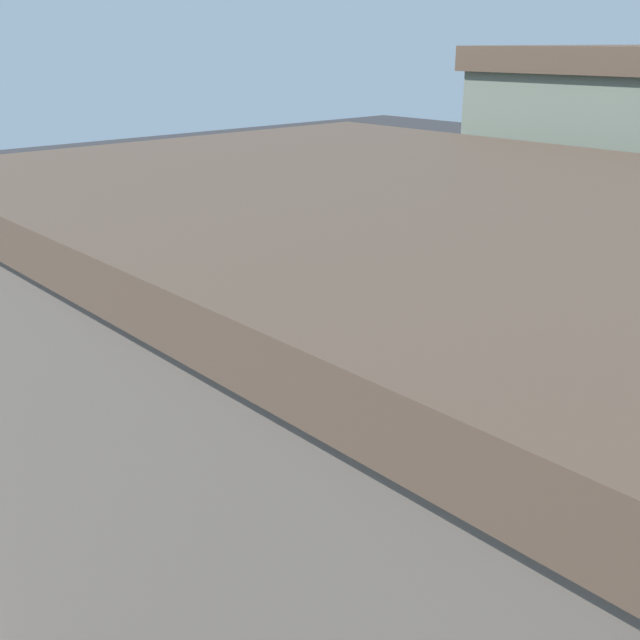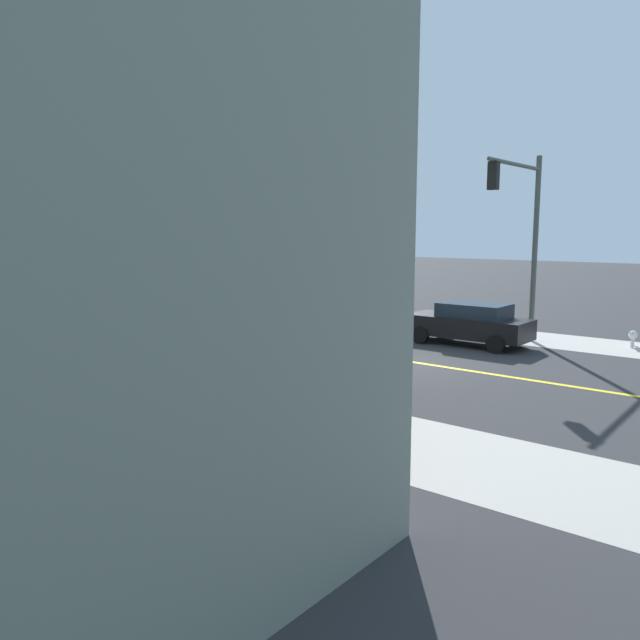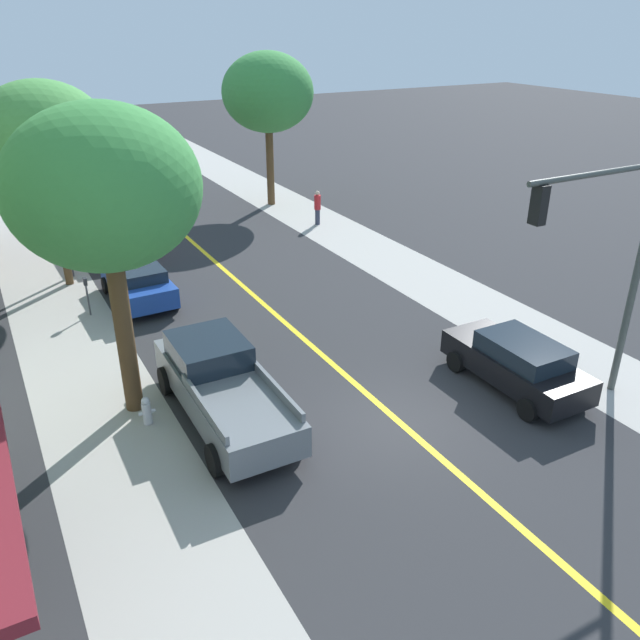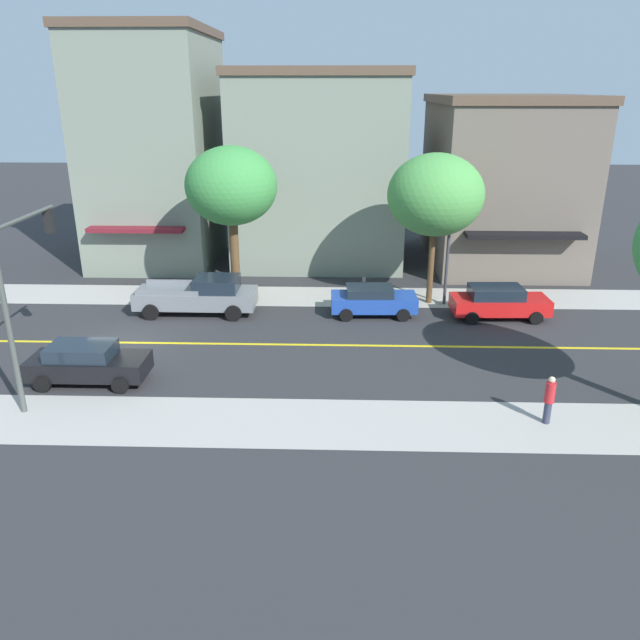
{
  "view_description": "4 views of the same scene",
  "coord_description": "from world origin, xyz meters",
  "px_view_note": "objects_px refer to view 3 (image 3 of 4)",
  "views": [
    {
      "loc": [
        -20.7,
        26.68,
        11.94
      ],
      "look_at": [
        -0.03,
        8.02,
        1.46
      ],
      "focal_mm": 41.68,
      "sensor_mm": 36.0,
      "label": 1
    },
    {
      "loc": [
        -17.03,
        -9.99,
        4.21
      ],
      "look_at": [
        -0.19,
        3.64,
        1.06
      ],
      "focal_mm": 34.65,
      "sensor_mm": 36.0,
      "label": 2
    },
    {
      "loc": [
        -8.66,
        -11.45,
        9.77
      ],
      "look_at": [
        0.07,
        4.5,
        1.1
      ],
      "focal_mm": 36.06,
      "sensor_mm": 36.0,
      "label": 3
    },
    {
      "loc": [
        25.38,
        9.52,
        10.75
      ],
      "look_at": [
        1.8,
        8.79,
        1.87
      ],
      "focal_mm": 34.77,
      "sensor_mm": 36.0,
      "label": 4
    }
  ],
  "objects_px": {
    "traffic_light_mast": "(611,245)",
    "blue_sedan_left_curb": "(138,282)",
    "pedestrian_red_shirt": "(317,207)",
    "street_tree_left_far": "(44,139)",
    "street_lamp": "(58,196)",
    "fire_hydrant": "(147,411)",
    "street_tree_left_near": "(268,93)",
    "grey_pickup_truck": "(221,385)",
    "red_sedan_left_curb": "(107,234)",
    "black_sedan_right_curb": "(517,362)",
    "street_tree_right_corner": "(103,189)",
    "parking_meter": "(87,291)"
  },
  "relations": [
    {
      "from": "traffic_light_mast",
      "to": "blue_sedan_left_curb",
      "type": "relative_size",
      "value": 1.62
    },
    {
      "from": "traffic_light_mast",
      "to": "pedestrian_red_shirt",
      "type": "relative_size",
      "value": 3.99
    },
    {
      "from": "street_tree_left_far",
      "to": "street_lamp",
      "type": "bearing_deg",
      "value": 73.49
    },
    {
      "from": "fire_hydrant",
      "to": "street_lamp",
      "type": "bearing_deg",
      "value": 89.61
    },
    {
      "from": "street_tree_left_near",
      "to": "grey_pickup_truck",
      "type": "height_order",
      "value": "street_tree_left_near"
    },
    {
      "from": "red_sedan_left_curb",
      "to": "blue_sedan_left_curb",
      "type": "bearing_deg",
      "value": 176.18
    },
    {
      "from": "street_tree_left_far",
      "to": "pedestrian_red_shirt",
      "type": "xyz_separation_m",
      "value": [
        12.59,
        2.32,
        -4.76
      ]
    },
    {
      "from": "blue_sedan_left_curb",
      "to": "pedestrian_red_shirt",
      "type": "xyz_separation_m",
      "value": [
        10.55,
        5.42,
        0.14
      ]
    },
    {
      "from": "grey_pickup_truck",
      "to": "pedestrian_red_shirt",
      "type": "relative_size",
      "value": 3.46
    },
    {
      "from": "fire_hydrant",
      "to": "street_tree_left_near",
      "type": "bearing_deg",
      "value": 56.66
    },
    {
      "from": "street_tree_left_near",
      "to": "black_sedan_right_curb",
      "type": "xyz_separation_m",
      "value": [
        -2.2,
        -21.51,
        -5.2
      ]
    },
    {
      "from": "traffic_light_mast",
      "to": "street_tree_left_near",
      "type": "bearing_deg",
      "value": -92.7
    },
    {
      "from": "street_lamp",
      "to": "blue_sedan_left_curb",
      "type": "height_order",
      "value": "street_lamp"
    },
    {
      "from": "street_tree_left_far",
      "to": "street_lamp",
      "type": "distance_m",
      "value": 2.46
    },
    {
      "from": "street_tree_right_corner",
      "to": "red_sedan_left_curb",
      "type": "relative_size",
      "value": 1.7
    },
    {
      "from": "red_sedan_left_curb",
      "to": "pedestrian_red_shirt",
      "type": "bearing_deg",
      "value": -96.29
    },
    {
      "from": "blue_sedan_left_curb",
      "to": "street_lamp",
      "type": "bearing_deg",
      "value": 23.42
    },
    {
      "from": "street_tree_right_corner",
      "to": "blue_sedan_left_curb",
      "type": "bearing_deg",
      "value": 74.43
    },
    {
      "from": "street_tree_right_corner",
      "to": "black_sedan_right_curb",
      "type": "xyz_separation_m",
      "value": [
        9.91,
        -4.2,
        -5.25
      ]
    },
    {
      "from": "blue_sedan_left_curb",
      "to": "grey_pickup_truck",
      "type": "bearing_deg",
      "value": 178.46
    },
    {
      "from": "fire_hydrant",
      "to": "street_tree_left_far",
      "type": "bearing_deg",
      "value": 90.77
    },
    {
      "from": "parking_meter",
      "to": "grey_pickup_truck",
      "type": "height_order",
      "value": "grey_pickup_truck"
    },
    {
      "from": "street_tree_right_corner",
      "to": "fire_hydrant",
      "type": "bearing_deg",
      "value": -83.19
    },
    {
      "from": "street_tree_right_corner",
      "to": "parking_meter",
      "type": "xyz_separation_m",
      "value": [
        0.1,
        6.79,
        -5.13
      ]
    },
    {
      "from": "street_lamp",
      "to": "red_sedan_left_curb",
      "type": "distance_m",
      "value": 3.97
    },
    {
      "from": "parking_meter",
      "to": "street_lamp",
      "type": "relative_size",
      "value": 0.27
    },
    {
      "from": "street_tree_left_near",
      "to": "blue_sedan_left_curb",
      "type": "distance_m",
      "value": 15.25
    },
    {
      "from": "red_sedan_left_curb",
      "to": "grey_pickup_truck",
      "type": "bearing_deg",
      "value": 177.27
    },
    {
      "from": "traffic_light_mast",
      "to": "parking_meter",
      "type": "bearing_deg",
      "value": -48.64
    },
    {
      "from": "black_sedan_right_curb",
      "to": "street_lamp",
      "type": "bearing_deg",
      "value": 32.82
    },
    {
      "from": "fire_hydrant",
      "to": "grey_pickup_truck",
      "type": "xyz_separation_m",
      "value": [
        1.89,
        -0.58,
        0.55
      ]
    },
    {
      "from": "street_tree_left_near",
      "to": "traffic_light_mast",
      "type": "bearing_deg",
      "value": -92.7
    },
    {
      "from": "traffic_light_mast",
      "to": "blue_sedan_left_curb",
      "type": "xyz_separation_m",
      "value": [
        -9.04,
        12.8,
        -3.78
      ]
    },
    {
      "from": "traffic_light_mast",
      "to": "red_sedan_left_curb",
      "type": "distance_m",
      "value": 21.28
    },
    {
      "from": "street_tree_right_corner",
      "to": "pedestrian_red_shirt",
      "type": "bearing_deg",
      "value": 45.1
    },
    {
      "from": "parking_meter",
      "to": "black_sedan_right_curb",
      "type": "xyz_separation_m",
      "value": [
        9.81,
        -10.99,
        -0.12
      ]
    },
    {
      "from": "fire_hydrant",
      "to": "pedestrian_red_shirt",
      "type": "relative_size",
      "value": 0.46
    },
    {
      "from": "street_tree_right_corner",
      "to": "traffic_light_mast",
      "type": "xyz_separation_m",
      "value": [
        11.04,
        -5.62,
        -1.5
      ]
    },
    {
      "from": "fire_hydrant",
      "to": "black_sedan_right_curb",
      "type": "distance_m",
      "value": 10.34
    },
    {
      "from": "street_tree_left_near",
      "to": "black_sedan_right_curb",
      "type": "bearing_deg",
      "value": -95.85
    },
    {
      "from": "parking_meter",
      "to": "street_lamp",
      "type": "height_order",
      "value": "street_lamp"
    },
    {
      "from": "street_tree_left_near",
      "to": "black_sedan_right_curb",
      "type": "distance_m",
      "value": 22.24
    },
    {
      "from": "red_sedan_left_curb",
      "to": "blue_sedan_left_curb",
      "type": "height_order",
      "value": "red_sedan_left_curb"
    },
    {
      "from": "red_sedan_left_curb",
      "to": "pedestrian_red_shirt",
      "type": "height_order",
      "value": "pedestrian_red_shirt"
    },
    {
      "from": "red_sedan_left_curb",
      "to": "fire_hydrant",
      "type": "bearing_deg",
      "value": 169.71
    },
    {
      "from": "street_lamp",
      "to": "street_tree_right_corner",
      "type": "bearing_deg",
      "value": -91.0
    },
    {
      "from": "street_tree_right_corner",
      "to": "grey_pickup_truck",
      "type": "relative_size",
      "value": 1.34
    },
    {
      "from": "traffic_light_mast",
      "to": "black_sedan_right_curb",
      "type": "relative_size",
      "value": 1.54
    },
    {
      "from": "street_tree_left_far",
      "to": "red_sedan_left_curb",
      "type": "relative_size",
      "value": 1.63
    },
    {
      "from": "black_sedan_right_curb",
      "to": "grey_pickup_truck",
      "type": "distance_m",
      "value": 8.35
    }
  ]
}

